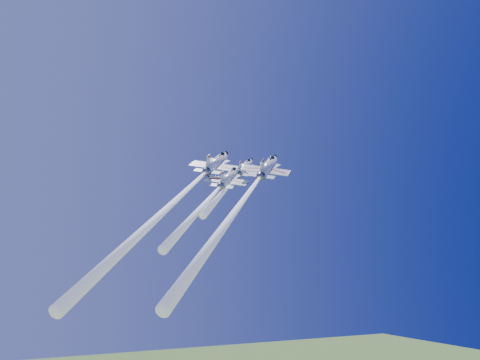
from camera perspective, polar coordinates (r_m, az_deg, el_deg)
name	(u,v)px	position (r m, az deg, el deg)	size (l,w,h in m)	color
jet_lead	(232,181)	(116.11, -0.82, -0.12)	(19.49, 24.43, 24.84)	white
jet_left	(175,201)	(99.67, -6.92, -2.20)	(34.20, 44.65, 51.56)	white
jet_right	(241,204)	(95.73, 0.08, -2.54)	(32.19, 41.85, 47.48)	white
jet_slot	(210,198)	(103.43, -3.22, -1.93)	(22.20, 28.07, 28.90)	white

